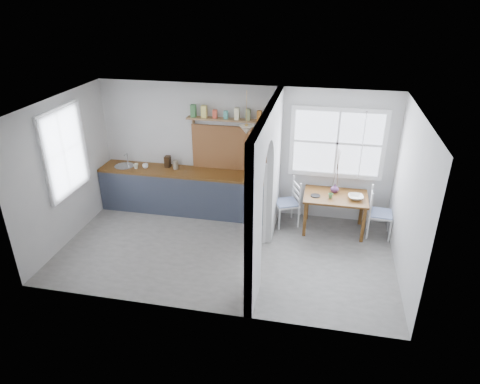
% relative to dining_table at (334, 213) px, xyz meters
% --- Properties ---
extents(floor, '(5.80, 3.20, 0.01)m').
position_rel_dining_table_xyz_m(floor, '(-1.86, -1.12, -0.36)').
color(floor, gray).
rests_on(floor, ground).
extents(ceiling, '(5.80, 3.20, 0.01)m').
position_rel_dining_table_xyz_m(ceiling, '(-1.86, -1.12, 2.24)').
color(ceiling, '#B9B9B9').
rests_on(ceiling, walls).
extents(walls, '(5.81, 3.21, 2.60)m').
position_rel_dining_table_xyz_m(walls, '(-1.86, -1.12, 0.94)').
color(walls, '#B9B9B9').
rests_on(walls, floor).
extents(partition, '(0.12, 3.20, 2.60)m').
position_rel_dining_table_xyz_m(partition, '(-1.16, -1.06, 1.09)').
color(partition, '#B9B9B9').
rests_on(partition, floor).
extents(kitchen_window, '(0.10, 1.16, 1.50)m').
position_rel_dining_table_xyz_m(kitchen_window, '(-4.73, -1.12, 1.29)').
color(kitchen_window, white).
rests_on(kitchen_window, walls).
extents(nook_window, '(1.76, 0.10, 1.30)m').
position_rel_dining_table_xyz_m(nook_window, '(-0.06, 0.44, 1.24)').
color(nook_window, white).
rests_on(nook_window, walls).
extents(counter, '(3.50, 0.60, 0.90)m').
position_rel_dining_table_xyz_m(counter, '(-2.99, 0.21, 0.09)').
color(counter, '#4F3514').
rests_on(counter, floor).
extents(sink, '(0.40, 0.40, 0.02)m').
position_rel_dining_table_xyz_m(sink, '(-4.29, 0.18, 0.53)').
color(sink, '#B5B6BA').
rests_on(sink, counter).
extents(backsplash, '(1.65, 0.03, 0.90)m').
position_rel_dining_table_xyz_m(backsplash, '(-2.06, 0.46, 0.99)').
color(backsplash, brown).
rests_on(backsplash, walls).
extents(shelf, '(1.75, 0.20, 0.21)m').
position_rel_dining_table_xyz_m(shelf, '(-2.06, 0.37, 1.64)').
color(shelf, olive).
rests_on(shelf, walls).
extents(pendant_lamp, '(0.26, 0.26, 0.16)m').
position_rel_dining_table_xyz_m(pendant_lamp, '(-1.71, 0.03, 1.52)').
color(pendant_lamp, beige).
rests_on(pendant_lamp, ceiling).
extents(utensil_rail, '(0.02, 0.50, 0.02)m').
position_rel_dining_table_xyz_m(utensil_rail, '(-1.25, -0.22, 1.09)').
color(utensil_rail, '#B5B6BA').
rests_on(utensil_rail, partition).
extents(dining_table, '(1.17, 0.78, 0.73)m').
position_rel_dining_table_xyz_m(dining_table, '(0.00, 0.00, 0.00)').
color(dining_table, '#4F3514').
rests_on(dining_table, floor).
extents(chair_left, '(0.57, 0.57, 0.94)m').
position_rel_dining_table_xyz_m(chair_left, '(-0.91, 0.05, 0.10)').
color(chair_left, white).
rests_on(chair_left, floor).
extents(chair_right, '(0.46, 0.46, 0.94)m').
position_rel_dining_table_xyz_m(chair_right, '(0.83, -0.04, 0.10)').
color(chair_right, white).
rests_on(chair_right, floor).
extents(kettle, '(0.21, 0.18, 0.22)m').
position_rel_dining_table_xyz_m(kettle, '(-1.60, 0.17, 0.65)').
color(kettle, white).
rests_on(kettle, counter).
extents(mug_a, '(0.13, 0.13, 0.09)m').
position_rel_dining_table_xyz_m(mug_a, '(-3.99, 0.11, 0.58)').
color(mug_a, beige).
rests_on(mug_a, counter).
extents(mug_b, '(0.14, 0.14, 0.09)m').
position_rel_dining_table_xyz_m(mug_b, '(-3.81, 0.16, 0.58)').
color(mug_b, white).
rests_on(mug_b, counter).
extents(knife_block, '(0.11, 0.15, 0.23)m').
position_rel_dining_table_xyz_m(knife_block, '(-3.39, 0.33, 0.65)').
color(knife_block, black).
rests_on(knife_block, counter).
extents(jar, '(0.13, 0.13, 0.18)m').
position_rel_dining_table_xyz_m(jar, '(-3.20, 0.25, 0.62)').
color(jar, '#6F6551').
rests_on(jar, counter).
extents(towel_magenta, '(0.02, 0.03, 0.52)m').
position_rel_dining_table_xyz_m(towel_magenta, '(-1.28, -0.13, -0.09)').
color(towel_magenta, '#D13182').
rests_on(towel_magenta, counter).
extents(towel_orange, '(0.02, 0.03, 0.51)m').
position_rel_dining_table_xyz_m(towel_orange, '(-1.28, -0.19, -0.11)').
color(towel_orange, gold).
rests_on(towel_orange, counter).
extents(bowl, '(0.30, 0.30, 0.07)m').
position_rel_dining_table_xyz_m(bowl, '(0.35, -0.06, 0.40)').
color(bowl, white).
rests_on(bowl, dining_table).
extents(table_cup, '(0.10, 0.10, 0.08)m').
position_rel_dining_table_xyz_m(table_cup, '(-0.10, -0.11, 0.41)').
color(table_cup, '#589154').
rests_on(table_cup, dining_table).
extents(plate, '(0.23, 0.23, 0.01)m').
position_rel_dining_table_xyz_m(plate, '(-0.37, -0.09, 0.37)').
color(plate, black).
rests_on(plate, dining_table).
extents(vase, '(0.17, 0.17, 0.16)m').
position_rel_dining_table_xyz_m(vase, '(-0.03, 0.15, 0.45)').
color(vase, '#562D5C').
rests_on(vase, dining_table).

